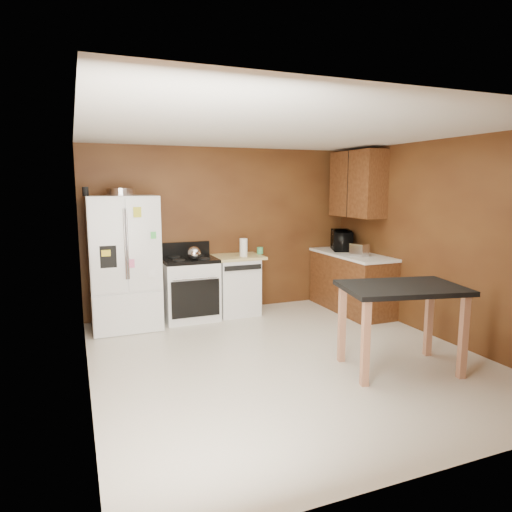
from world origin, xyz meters
TOP-DOWN VIEW (x-y plane):
  - floor at (0.00, 0.00)m, footprint 4.50×4.50m
  - ceiling at (0.00, 0.00)m, footprint 4.50×4.50m
  - wall_back at (0.00, 2.25)m, footprint 4.20×0.00m
  - wall_front at (0.00, -2.25)m, footprint 4.20×0.00m
  - wall_left at (-2.10, 0.00)m, footprint 0.00×4.50m
  - wall_right at (2.10, 0.00)m, footprint 0.00×4.50m
  - roasting_pan at (-1.54, 1.92)m, footprint 0.39×0.39m
  - pen_cup at (-1.99, 1.81)m, footprint 0.08×0.08m
  - kettle at (-0.61, 1.76)m, footprint 0.19×0.19m
  - paper_towel at (0.16, 1.84)m, footprint 0.12×0.12m
  - green_canister at (0.49, 1.98)m, footprint 0.12×0.12m
  - toaster at (1.74, 1.17)m, footprint 0.21×0.28m
  - microwave at (1.83, 1.81)m, footprint 0.54×0.63m
  - refrigerator at (-1.55, 1.86)m, footprint 0.90×0.80m
  - gas_range at (-0.64, 1.92)m, footprint 0.76×0.68m
  - dishwasher at (0.08, 1.95)m, footprint 0.78×0.63m
  - right_cabinets at (1.84, 1.48)m, footprint 0.63×1.58m
  - island at (0.96, -0.72)m, footprint 1.36×1.05m

SIDE VIEW (x-z plane):
  - floor at x=0.00m, z-range 0.00..0.00m
  - dishwasher at x=0.08m, z-range 0.01..0.90m
  - gas_range at x=-0.64m, z-range -0.09..1.01m
  - island at x=0.96m, z-range 0.31..1.22m
  - refrigerator at x=-1.55m, z-range 0.00..1.80m
  - right_cabinets at x=1.84m, z-range -0.32..2.13m
  - green_canister at x=0.49m, z-range 0.89..0.99m
  - toaster at x=1.74m, z-range 0.90..1.08m
  - kettle at x=-0.61m, z-range 0.90..1.09m
  - paper_towel at x=0.16m, z-range 0.89..1.16m
  - microwave at x=1.83m, z-range 0.90..1.19m
  - wall_back at x=0.00m, z-range -0.85..3.35m
  - wall_front at x=0.00m, z-range -0.85..3.35m
  - wall_left at x=-2.10m, z-range -1.00..3.50m
  - wall_right at x=2.10m, z-range -1.00..3.50m
  - roasting_pan at x=-1.54m, z-range 1.80..1.90m
  - pen_cup at x=-1.99m, z-range 1.80..1.92m
  - ceiling at x=0.00m, z-range 2.50..2.50m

